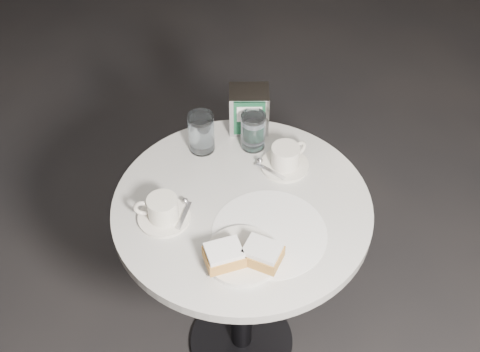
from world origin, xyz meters
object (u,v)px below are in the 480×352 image
coffee_cup_left (163,211)px  water_glass_left (201,133)px  beignet_plate (243,255)px  coffee_cup_right (285,158)px  water_glass_right (253,131)px  napkin_dispenser (249,110)px  cafe_table (242,249)px

coffee_cup_left → water_glass_left: size_ratio=1.40×
beignet_plate → water_glass_left: size_ratio=1.86×
coffee_cup_right → water_glass_right: water_glass_right is taller
water_glass_right → napkin_dispenser: bearing=82.2°
beignet_plate → napkin_dispenser: size_ratio=1.67×
coffee_cup_left → coffee_cup_right: size_ratio=0.95×
water_glass_left → cafe_table: bearing=-77.6°
cafe_table → water_glass_left: 0.36m
water_glass_right → cafe_table: bearing=-113.7°
water_glass_right → napkin_dispenser: 0.08m
water_glass_right → napkin_dispenser: napkin_dispenser is taller
coffee_cup_right → beignet_plate: bearing=-147.1°
water_glass_left → napkin_dispenser: 0.17m
coffee_cup_right → napkin_dispenser: 0.20m
coffee_cup_right → water_glass_right: 0.13m
beignet_plate → water_glass_left: (-0.00, 0.42, 0.04)m
cafe_table → water_glass_right: (0.09, 0.21, 0.25)m
cafe_table → water_glass_right: size_ratio=6.46×
coffee_cup_right → napkin_dispenser: (-0.05, 0.19, 0.04)m
beignet_plate → water_glass_right: water_glass_right is taller
beignet_plate → coffee_cup_right: 0.35m
beignet_plate → coffee_cup_right: (0.21, 0.29, 0.01)m
beignet_plate → water_glass_left: water_glass_left is taller
coffee_cup_left → water_glass_right: 0.37m
water_glass_right → coffee_cup_right: bearing=-59.4°
beignet_plate → water_glass_left: 0.43m
water_glass_left → napkin_dispenser: (0.16, 0.05, 0.01)m
coffee_cup_left → water_glass_left: bearing=71.7°
cafe_table → coffee_cup_right: 0.30m
cafe_table → napkin_dispenser: bearing=70.5°
cafe_table → coffee_cup_left: (-0.21, 0.00, 0.23)m
cafe_table → napkin_dispenser: (0.10, 0.30, 0.27)m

